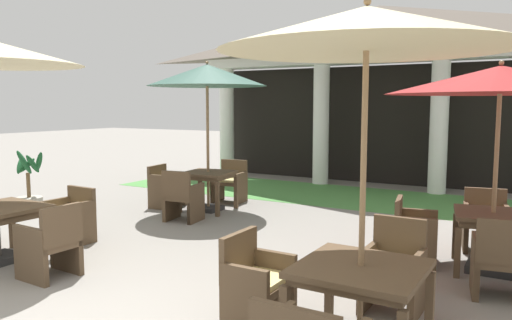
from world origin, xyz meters
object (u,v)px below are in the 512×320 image
object	(u,v)px
patio_chair_mid_left_north	(230,183)
patio_table_mid_right	(361,277)
patio_table_mid_left	(208,177)
patio_umbrella_near_foreground	(500,82)
patio_umbrella_mid_left	(207,77)
patio_table_near_foreground	(493,221)
patio_chair_near_foreground_south	(501,261)
patio_chair_mid_left_south	(182,198)
patio_chair_near_foreground_north	(485,222)
patio_chair_mid_right_west	(256,284)
patio_chair_mid_left_west	(166,186)
potted_palm_left_edge	(29,195)
patio_chair_near_foreground_west	(414,232)
patio_umbrella_mid_right	(367,32)
patio_chair_far_back_east	(51,244)
patio_chair_far_back_north	(70,216)
patio_chair_mid_right_north	(394,271)

from	to	relation	value
patio_chair_mid_left_north	patio_table_mid_right	world-z (taller)	patio_chair_mid_left_north
patio_table_mid_left	patio_table_mid_right	xyz separation A→B (m)	(4.31, -3.97, -0.00)
patio_umbrella_near_foreground	patio_umbrella_mid_left	bearing A→B (deg)	166.94
patio_table_near_foreground	patio_chair_mid_left_north	xyz separation A→B (m)	(-5.19, 2.13, -0.22)
patio_chair_near_foreground_south	patio_chair_mid_left_south	xyz separation A→B (m)	(-5.11, 1.13, 0.02)
patio_chair_near_foreground_south	patio_chair_near_foreground_north	xyz separation A→B (m)	(-0.31, 1.81, 0.00)
patio_table_mid_left	patio_chair_mid_right_west	world-z (taller)	patio_chair_mid_right_west
patio_chair_mid_left_west	patio_chair_mid_right_west	xyz separation A→B (m)	(4.27, -3.83, -0.01)
patio_table_mid_right	potted_palm_left_edge	world-z (taller)	potted_palm_left_edge
patio_table_mid_right	patio_chair_near_foreground_west	bearing A→B (deg)	93.13
patio_umbrella_mid_left	patio_umbrella_mid_right	world-z (taller)	patio_umbrella_mid_left
patio_chair_mid_left_south	patio_chair_far_back_east	distance (m)	3.10
patio_chair_near_foreground_north	patio_chair_far_back_north	bearing A→B (deg)	16.04
patio_chair_near_foreground_west	patio_chair_mid_left_west	bearing A→B (deg)	-113.14
patio_table_near_foreground	patio_chair_mid_left_north	size ratio (longest dim) A/B	1.16
patio_umbrella_near_foreground	patio_chair_far_back_east	distance (m)	5.65
patio_chair_near_foreground_south	patio_table_near_foreground	bearing A→B (deg)	90.00
patio_table_mid_left	patio_chair_far_back_north	size ratio (longest dim) A/B	1.21
potted_palm_left_edge	patio_chair_far_back_east	bearing A→B (deg)	-32.59
patio_chair_mid_right_west	potted_palm_left_edge	xyz separation A→B (m)	(-6.16, 2.11, -0.06)
patio_umbrella_near_foreground	potted_palm_left_edge	bearing A→B (deg)	-175.20
patio_chair_far_back_north	potted_palm_left_edge	bearing A→B (deg)	-20.78
patio_table_mid_right	patio_umbrella_mid_left	bearing A→B (deg)	137.38
patio_chair_near_foreground_south	patio_chair_mid_right_west	world-z (taller)	patio_chair_near_foreground_south
patio_umbrella_near_foreground	patio_chair_far_back_north	xyz separation A→B (m)	(-5.54, -1.70, -1.91)
patio_chair_far_back_east	patio_umbrella_mid_right	bearing A→B (deg)	-86.31
patio_chair_mid_left_west	patio_chair_far_back_east	bearing A→B (deg)	14.18
patio_table_mid_left	potted_palm_left_edge	bearing A→B (deg)	-147.06
patio_table_near_foreground	patio_chair_mid_left_north	world-z (taller)	patio_chair_mid_left_north
patio_table_near_foreground	patio_chair_mid_left_south	bearing A→B (deg)	177.44
patio_table_mid_left	patio_chair_far_back_north	world-z (taller)	patio_chair_far_back_north
patio_chair_mid_left_west	patio_chair_mid_left_south	size ratio (longest dim) A/B	0.92
patio_chair_mid_right_north	patio_chair_far_back_east	distance (m)	3.90
patio_table_mid_left	potted_palm_left_edge	world-z (taller)	potted_palm_left_edge
patio_chair_mid_left_north	patio_chair_mid_left_south	distance (m)	1.92
patio_table_near_foreground	patio_chair_near_foreground_west	size ratio (longest dim) A/B	1.21
patio_chair_near_foreground_south	potted_palm_left_edge	xyz separation A→B (m)	(-8.07, 0.24, -0.05)
patio_umbrella_mid_left	patio_chair_mid_left_south	size ratio (longest dim) A/B	3.14
patio_chair_far_back_east	potted_palm_left_edge	size ratio (longest dim) A/B	0.73
patio_chair_mid_left_south	patio_umbrella_mid_right	xyz separation A→B (m)	(4.19, -3.01, 2.17)
patio_chair_mid_left_south	patio_chair_far_back_east	size ratio (longest dim) A/B	1.02
patio_table_mid_right	patio_chair_mid_right_north	distance (m)	1.02
patio_chair_near_foreground_north	patio_umbrella_near_foreground	bearing A→B (deg)	90.00
patio_chair_mid_left_north	patio_chair_mid_left_south	world-z (taller)	patio_chair_mid_left_south
patio_chair_mid_right_west	patio_umbrella_mid_left	bearing A→B (deg)	-139.01
patio_table_mid_left	patio_chair_mid_left_west	world-z (taller)	patio_chair_mid_left_west
patio_chair_near_foreground_west	patio_chair_near_foreground_north	size ratio (longest dim) A/B	0.97
patio_chair_mid_left_south	patio_chair_mid_left_west	bearing A→B (deg)	134.85
patio_chair_mid_left_north	patio_chair_mid_right_west	distance (m)	5.99
patio_table_mid_left	patio_umbrella_mid_right	distance (m)	6.17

